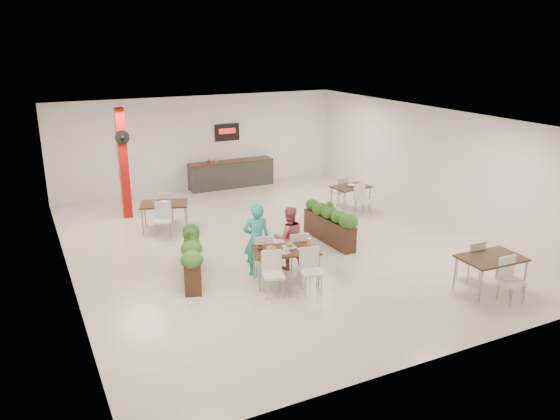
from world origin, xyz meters
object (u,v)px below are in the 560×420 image
object	(u,v)px
side_table_a	(164,207)
side_table_b	(351,190)
main_table	(286,255)
red_column	(123,163)
planter_right	(329,223)
service_counter	(231,173)
diner_man	(257,240)
diner_woman	(289,238)
planter_left	(192,254)
side_table_c	(491,262)

from	to	relation	value
side_table_a	side_table_b	world-z (taller)	same
main_table	red_column	bearing A→B (deg)	109.71
planter_right	side_table_a	xyz separation A→B (m)	(-3.55, 2.83, 0.13)
service_counter	side_table_a	xyz separation A→B (m)	(-3.28, -3.39, 0.14)
planter_right	side_table_b	xyz separation A→B (m)	(2.01, 2.07, 0.11)
diner_man	planter_right	size ratio (longest dim) A/B	0.80
side_table_b	diner_woman	bearing A→B (deg)	-145.49
red_column	diner_man	size ratio (longest dim) A/B	1.95
planter_left	side_table_a	distance (m)	3.38
main_table	side_table_b	bearing A→B (deg)	42.40
red_column	side_table_c	bearing A→B (deg)	-55.06
diner_woman	planter_right	distance (m)	2.00
service_counter	side_table_a	bearing A→B (deg)	-134.04
red_column	main_table	world-z (taller)	red_column
red_column	diner_woman	distance (m)	6.04
main_table	side_table_c	xyz separation A→B (m)	(3.62, -2.24, -0.00)
side_table_c	service_counter	bearing A→B (deg)	102.47
diner_man	side_table_c	world-z (taller)	diner_man
planter_left	side_table_c	world-z (taller)	planter_left
red_column	planter_right	world-z (taller)	red_column
planter_left	side_table_c	size ratio (longest dim) A/B	1.27
diner_man	planter_left	xyz separation A→B (m)	(-1.33, 0.50, -0.29)
planter_left	side_table_a	size ratio (longest dim) A/B	1.25
side_table_a	side_table_b	bearing A→B (deg)	10.81
main_table	diner_woman	xyz separation A→B (m)	(0.41, 0.65, 0.10)
diner_woman	planter_right	xyz separation A→B (m)	(1.69, 1.04, -0.22)
service_counter	planter_right	size ratio (longest dim) A/B	1.45
diner_woman	side_table_b	world-z (taller)	diner_woman
service_counter	diner_man	xyz separation A→B (m)	(-2.22, -7.25, 0.33)
diner_man	side_table_c	size ratio (longest dim) A/B	1.00
diner_woman	side_table_b	size ratio (longest dim) A/B	0.89
red_column	side_table_b	distance (m)	6.76
main_table	side_table_b	distance (m)	5.57
diner_woman	side_table_c	xyz separation A→B (m)	(3.21, -2.89, -0.10)
main_table	planter_right	size ratio (longest dim) A/B	0.90
service_counter	main_table	distance (m)	8.11
side_table_b	red_column	bearing A→B (deg)	154.56
red_column	diner_woman	xyz separation A→B (m)	(2.57, -5.39, -0.91)
side_table_a	diner_man	bearing A→B (deg)	-56.18
diner_woman	planter_left	xyz separation A→B (m)	(-2.13, 0.50, -0.20)
diner_woman	side_table_c	bearing A→B (deg)	151.86
diner_man	side_table_a	size ratio (longest dim) A/B	0.98
red_column	side_table_c	distance (m)	10.15
service_counter	side_table_c	xyz separation A→B (m)	(1.79, -10.15, 0.14)
side_table_c	side_table_b	bearing A→B (deg)	87.78
red_column	side_table_a	bearing A→B (deg)	-64.66
planter_right	side_table_a	world-z (taller)	planter_right
main_table	diner_woman	distance (m)	0.78
red_column	planter_left	bearing A→B (deg)	-84.77
side_table_c	red_column	bearing A→B (deg)	127.41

